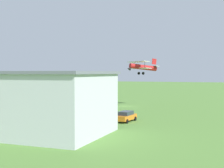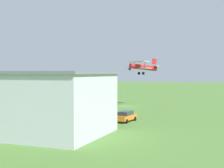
{
  "view_description": "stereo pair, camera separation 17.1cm",
  "coord_description": "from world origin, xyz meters",
  "px_view_note": "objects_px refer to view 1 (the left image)",
  "views": [
    {
      "loc": [
        -21.3,
        69.67,
        7.62
      ],
      "look_at": [
        -0.36,
        10.98,
        5.44
      ],
      "focal_mm": 51.38,
      "sensor_mm": 36.0,
      "label": 1
    },
    {
      "loc": [
        -21.46,
        69.61,
        7.62
      ],
      "look_at": [
        -0.36,
        10.98,
        5.44
      ],
      "focal_mm": 51.38,
      "sensor_mm": 36.0,
      "label": 2
    }
  ],
  "objects_px": {
    "car_orange": "(126,116)",
    "person_beside_truck": "(4,113)",
    "windsock": "(114,83)",
    "car_red": "(22,111)",
    "biplane": "(142,67)",
    "hangar": "(14,101)",
    "person_crossing_taxiway": "(76,113)"
  },
  "relations": [
    {
      "from": "car_red",
      "to": "person_crossing_taxiway",
      "type": "xyz_separation_m",
      "value": [
        -10.61,
        0.16,
        0.04
      ]
    },
    {
      "from": "biplane",
      "to": "car_red",
      "type": "distance_m",
      "value": 28.68
    },
    {
      "from": "person_crossing_taxiway",
      "to": "biplane",
      "type": "bearing_deg",
      "value": -104.29
    },
    {
      "from": "hangar",
      "to": "windsock",
      "type": "relative_size",
      "value": 4.1
    },
    {
      "from": "car_orange",
      "to": "person_crossing_taxiway",
      "type": "distance_m",
      "value": 8.94
    },
    {
      "from": "biplane",
      "to": "person_crossing_taxiway",
      "type": "xyz_separation_m",
      "value": [
        5.68,
        22.31,
        -8.11
      ]
    },
    {
      "from": "car_orange",
      "to": "biplane",
      "type": "bearing_deg",
      "value": -81.92
    },
    {
      "from": "car_orange",
      "to": "windsock",
      "type": "bearing_deg",
      "value": -65.97
    },
    {
      "from": "person_beside_truck",
      "to": "windsock",
      "type": "height_order",
      "value": "windsock"
    },
    {
      "from": "hangar",
      "to": "biplane",
      "type": "bearing_deg",
      "value": -102.43
    },
    {
      "from": "car_orange",
      "to": "windsock",
      "type": "distance_m",
      "value": 21.74
    },
    {
      "from": "car_red",
      "to": "windsock",
      "type": "relative_size",
      "value": 0.71
    },
    {
      "from": "windsock",
      "to": "car_red",
      "type": "bearing_deg",
      "value": 59.91
    },
    {
      "from": "person_crossing_taxiway",
      "to": "windsock",
      "type": "xyz_separation_m",
      "value": [
        -0.26,
        -18.92,
        4.48
      ]
    },
    {
      "from": "windsock",
      "to": "person_crossing_taxiway",
      "type": "bearing_deg",
      "value": 89.22
    },
    {
      "from": "biplane",
      "to": "person_crossing_taxiway",
      "type": "distance_m",
      "value": 24.41
    },
    {
      "from": "hangar",
      "to": "person_crossing_taxiway",
      "type": "relative_size",
      "value": 14.44
    },
    {
      "from": "hangar",
      "to": "windsock",
      "type": "bearing_deg",
      "value": -94.34
    },
    {
      "from": "car_red",
      "to": "person_beside_truck",
      "type": "xyz_separation_m",
      "value": [
        1.59,
        3.14,
        -0.01
      ]
    },
    {
      "from": "hangar",
      "to": "biplane",
      "type": "xyz_separation_m",
      "value": [
        -7.88,
        -35.76,
        5.06
      ]
    },
    {
      "from": "windsock",
      "to": "car_orange",
      "type": "bearing_deg",
      "value": 114.03
    },
    {
      "from": "hangar",
      "to": "person_beside_truck",
      "type": "distance_m",
      "value": 14.82
    },
    {
      "from": "hangar",
      "to": "person_beside_truck",
      "type": "xyz_separation_m",
      "value": [
        10.01,
        -10.47,
        -3.1
      ]
    },
    {
      "from": "car_orange",
      "to": "person_crossing_taxiway",
      "type": "xyz_separation_m",
      "value": [
        8.92,
        -0.51,
        0.01
      ]
    },
    {
      "from": "windsock",
      "to": "biplane",
      "type": "bearing_deg",
      "value": -148.0
    },
    {
      "from": "biplane",
      "to": "car_orange",
      "type": "distance_m",
      "value": 24.44
    },
    {
      "from": "hangar",
      "to": "biplane",
      "type": "relative_size",
      "value": 3.33
    },
    {
      "from": "car_orange",
      "to": "person_beside_truck",
      "type": "distance_m",
      "value": 21.27
    },
    {
      "from": "person_beside_truck",
      "to": "biplane",
      "type": "bearing_deg",
      "value": -125.28
    },
    {
      "from": "hangar",
      "to": "car_red",
      "type": "relative_size",
      "value": 5.78
    },
    {
      "from": "biplane",
      "to": "person_beside_truck",
      "type": "xyz_separation_m",
      "value": [
        17.89,
        25.29,
        -8.16
      ]
    },
    {
      "from": "hangar",
      "to": "person_crossing_taxiway",
      "type": "distance_m",
      "value": 13.97
    }
  ]
}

